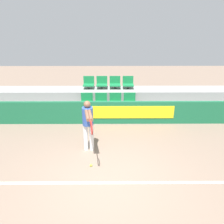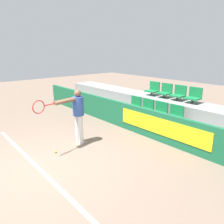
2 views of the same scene
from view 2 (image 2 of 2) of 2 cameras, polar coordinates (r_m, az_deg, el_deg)
name	(u,v)px [view 2 (image 2 of 2)]	position (r m, az deg, el deg)	size (l,w,h in m)	color
ground_plane	(43,166)	(5.44, -17.59, -13.30)	(30.00, 30.00, 0.00)	#7A6656
court_baseline	(38,168)	(5.41, -18.76, -13.59)	(5.74, 0.08, 0.01)	white
barrier_wall	(138,120)	(6.99, 6.91, -2.09)	(11.57, 0.14, 0.87)	#19603D
bleacher_tier_front	(150,122)	(7.50, 9.85, -2.70)	(11.17, 1.03, 0.44)	gray
bleacher_tier_middle	(168,111)	(8.23, 14.51, 0.30)	(11.17, 1.03, 0.87)	gray
stadium_chair_0	(134,104)	(8.00, 5.82, 2.04)	(0.47, 0.38, 0.52)	#333333
stadium_chair_1	(146,107)	(7.63, 8.93, 1.24)	(0.47, 0.38, 0.52)	#333333
stadium_chair_2	(160,111)	(7.29, 12.34, 0.35)	(0.47, 0.38, 0.52)	#333333
stadium_chair_3	(175,114)	(6.98, 16.06, -0.61)	(0.47, 0.38, 0.52)	#333333
stadium_chair_4	(153,89)	(8.68, 10.63, 5.89)	(0.47, 0.38, 0.52)	#333333
stadium_chair_5	(165,91)	(8.34, 13.70, 5.30)	(0.47, 0.38, 0.52)	#333333
stadium_chair_6	(179,93)	(8.03, 17.00, 4.65)	(0.47, 0.38, 0.52)	#333333
stadium_chair_7	(194,96)	(7.75, 20.55, 3.93)	(0.47, 0.38, 0.52)	#333333
tennis_player	(76,112)	(6.06, -9.34, 0.12)	(0.41, 1.51, 1.55)	silver
tennis_ball	(55,152)	(5.97, -14.57, -9.99)	(0.07, 0.07, 0.07)	#CCDB33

